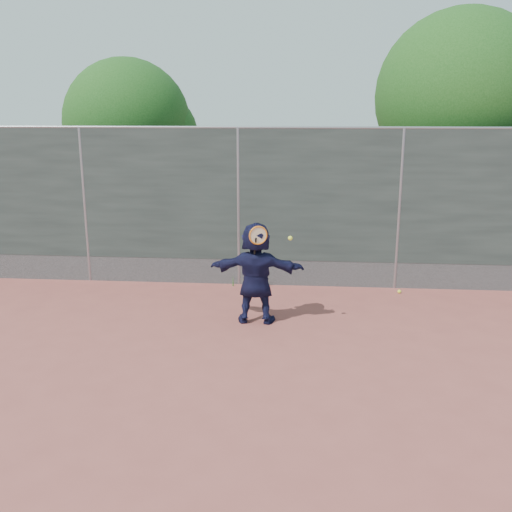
{
  "coord_description": "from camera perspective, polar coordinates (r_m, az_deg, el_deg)",
  "views": [
    {
      "loc": [
        1.23,
        -7.13,
        3.29
      ],
      "look_at": [
        0.5,
        1.49,
        1.09
      ],
      "focal_mm": 40.0,
      "sensor_mm": 36.0,
      "label": 1
    }
  ],
  "objects": [
    {
      "name": "tree_left",
      "position": [
        14.28,
        -12.07,
        12.58
      ],
      "size": [
        3.15,
        3.0,
        4.53
      ],
      "color": "#382314",
      "rests_on": "ground"
    },
    {
      "name": "tree_right",
      "position": [
        13.34,
        20.48,
        14.29
      ],
      "size": [
        3.78,
        3.6,
        5.39
      ],
      "color": "#382314",
      "rests_on": "ground"
    },
    {
      "name": "player",
      "position": [
        8.99,
        0.0,
        -1.68
      ],
      "size": [
        1.53,
        0.53,
        1.63
      ],
      "primitive_type": "imported",
      "rotation": [
        0.0,
        0.0,
        3.11
      ],
      "color": "#141537",
      "rests_on": "ground"
    },
    {
      "name": "weed_clump",
      "position": [
        11.02,
        -0.26,
        -2.35
      ],
      "size": [
        0.68,
        0.07,
        0.3
      ],
      "color": "#387226",
      "rests_on": "ground"
    },
    {
      "name": "ground",
      "position": [
        7.95,
        -4.6,
        -10.2
      ],
      "size": [
        80.0,
        80.0,
        0.0
      ],
      "primitive_type": "plane",
      "color": "#9E4C42",
      "rests_on": "ground"
    },
    {
      "name": "swing_action",
      "position": [
        8.64,
        0.52,
        1.94
      ],
      "size": [
        0.66,
        0.18,
        0.51
      ],
      "color": "orange",
      "rests_on": "ground"
    },
    {
      "name": "ball_ground",
      "position": [
        10.95,
        14.14,
        -3.46
      ],
      "size": [
        0.07,
        0.07,
        0.07
      ],
      "primitive_type": "sphere",
      "color": "#EEF937",
      "rests_on": "ground"
    },
    {
      "name": "fence",
      "position": [
        10.84,
        -1.77,
        5.22
      ],
      "size": [
        20.0,
        0.06,
        3.03
      ],
      "color": "#38423D",
      "rests_on": "ground"
    }
  ]
}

